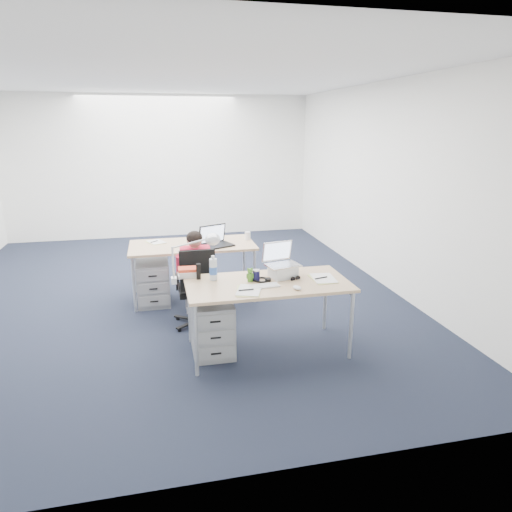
# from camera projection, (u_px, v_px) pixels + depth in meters

# --- Properties ---
(floor) EXTENTS (7.00, 7.00, 0.00)m
(floor) POSITION_uv_depth(u_px,v_px,m) (172.00, 294.00, 6.21)
(floor) COLOR black
(floor) RESTS_ON ground
(room) EXTENTS (6.02, 7.02, 2.80)m
(room) POSITION_uv_depth(u_px,v_px,m) (165.00, 167.00, 5.73)
(room) COLOR white
(room) RESTS_ON ground
(desk_near) EXTENTS (1.60, 0.80, 0.73)m
(desk_near) POSITION_uv_depth(u_px,v_px,m) (268.00, 287.00, 4.49)
(desk_near) COLOR tan
(desk_near) RESTS_ON ground
(desk_far) EXTENTS (1.60, 0.80, 0.73)m
(desk_far) POSITION_uv_depth(u_px,v_px,m) (192.00, 248.00, 5.92)
(desk_far) COLOR tan
(desk_far) RESTS_ON ground
(office_chair) EXTENTS (0.60, 0.60, 0.94)m
(office_chair) POSITION_uv_depth(u_px,v_px,m) (197.00, 303.00, 5.19)
(office_chair) COLOR black
(office_chair) RESTS_ON ground
(seated_person) EXTENTS (0.34, 0.59, 1.09)m
(seated_person) POSITION_uv_depth(u_px,v_px,m) (196.00, 275.00, 5.26)
(seated_person) COLOR red
(seated_person) RESTS_ON ground
(drawer_pedestal_near) EXTENTS (0.40, 0.50, 0.55)m
(drawer_pedestal_near) POSITION_uv_depth(u_px,v_px,m) (212.00, 327.00, 4.55)
(drawer_pedestal_near) COLOR gray
(drawer_pedestal_near) RESTS_ON ground
(drawer_pedestal_far) EXTENTS (0.40, 0.50, 0.55)m
(drawer_pedestal_far) POSITION_uv_depth(u_px,v_px,m) (153.00, 283.00, 5.83)
(drawer_pedestal_far) COLOR gray
(drawer_pedestal_far) RESTS_ON ground
(silver_laptop) EXTENTS (0.37, 0.32, 0.34)m
(silver_laptop) POSITION_uv_depth(u_px,v_px,m) (283.00, 261.00, 4.59)
(silver_laptop) COLOR silver
(silver_laptop) RESTS_ON desk_near
(wireless_keyboard) EXTENTS (0.30, 0.15, 0.01)m
(wireless_keyboard) POSITION_uv_depth(u_px,v_px,m) (264.00, 286.00, 4.36)
(wireless_keyboard) COLOR white
(wireless_keyboard) RESTS_ON desk_near
(computer_mouse) EXTENTS (0.09, 0.12, 0.04)m
(computer_mouse) POSITION_uv_depth(u_px,v_px,m) (297.00, 288.00, 4.28)
(computer_mouse) COLOR white
(computer_mouse) RESTS_ON desk_near
(headphones) EXTENTS (0.24, 0.22, 0.03)m
(headphones) POSITION_uv_depth(u_px,v_px,m) (261.00, 279.00, 4.52)
(headphones) COLOR black
(headphones) RESTS_ON desk_near
(can_koozie) EXTENTS (0.08, 0.08, 0.12)m
(can_koozie) POSITION_uv_depth(u_px,v_px,m) (256.00, 275.00, 4.51)
(can_koozie) COLOR #131238
(can_koozie) RESTS_ON desk_near
(water_bottle) EXTENTS (0.09, 0.09, 0.25)m
(water_bottle) POSITION_uv_depth(u_px,v_px,m) (213.00, 268.00, 4.51)
(water_bottle) COLOR silver
(water_bottle) RESTS_ON desk_near
(bear_figurine) EXTENTS (0.08, 0.07, 0.14)m
(bear_figurine) POSITION_uv_depth(u_px,v_px,m) (250.00, 275.00, 4.48)
(bear_figurine) COLOR #2D6C1D
(bear_figurine) RESTS_ON desk_near
(book_stack) EXTENTS (0.23, 0.20, 0.09)m
(book_stack) POSITION_uv_depth(u_px,v_px,m) (188.00, 272.00, 4.64)
(book_stack) COLOR silver
(book_stack) RESTS_ON desk_near
(cordless_phone) EXTENTS (0.05, 0.03, 0.16)m
(cordless_phone) POSITION_uv_depth(u_px,v_px,m) (198.00, 272.00, 4.54)
(cordless_phone) COLOR black
(cordless_phone) RESTS_ON desk_near
(papers_left) EXTENTS (0.29, 0.35, 0.01)m
(papers_left) POSITION_uv_depth(u_px,v_px,m) (248.00, 291.00, 4.23)
(papers_left) COLOR #D0D87D
(papers_left) RESTS_ON desk_near
(papers_right) EXTENTS (0.23, 0.32, 0.01)m
(papers_right) POSITION_uv_depth(u_px,v_px,m) (323.00, 279.00, 4.57)
(papers_right) COLOR #D0D87D
(papers_right) RESTS_ON desk_near
(sunglasses) EXTENTS (0.13, 0.09, 0.03)m
(sunglasses) POSITION_uv_depth(u_px,v_px,m) (295.00, 279.00, 4.54)
(sunglasses) COLOR black
(sunglasses) RESTS_ON desk_near
(desk_lamp) EXTENTS (0.44, 0.17, 0.50)m
(desk_lamp) POSITION_uv_depth(u_px,v_px,m) (189.00, 258.00, 4.41)
(desk_lamp) COLOR silver
(desk_lamp) RESTS_ON desk_near
(dark_laptop) EXTENTS (0.49, 0.49, 0.28)m
(dark_laptop) POSITION_uv_depth(u_px,v_px,m) (217.00, 236.00, 5.77)
(dark_laptop) COLOR black
(dark_laptop) RESTS_ON desk_far
(far_cup) EXTENTS (0.08, 0.08, 0.11)m
(far_cup) POSITION_uv_depth(u_px,v_px,m) (248.00, 236.00, 6.12)
(far_cup) COLOR white
(far_cup) RESTS_ON desk_far
(far_papers) EXTENTS (0.27, 0.31, 0.01)m
(far_papers) POSITION_uv_depth(u_px,v_px,m) (156.00, 242.00, 5.99)
(far_papers) COLOR white
(far_papers) RESTS_ON desk_far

